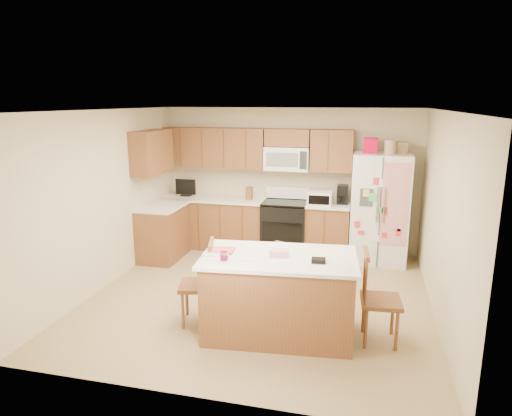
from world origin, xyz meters
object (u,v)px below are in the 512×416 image
(island, at_px, (279,295))
(windsor_chair_right, at_px, (378,300))
(stove, at_px, (285,226))
(windsor_chair_left, at_px, (199,284))
(refrigerator, at_px, (380,207))
(windsor_chair_back, at_px, (294,278))

(island, height_order, windsor_chair_right, windsor_chair_right)
(stove, distance_m, windsor_chair_left, 2.85)
(refrigerator, relative_size, windsor_chair_left, 2.01)
(stove, relative_size, island, 0.63)
(refrigerator, xyz_separation_m, windsor_chair_left, (-2.11, -2.74, -0.44))
(stove, bearing_deg, island, -81.32)
(windsor_chair_right, bearing_deg, stove, 118.92)
(stove, height_order, windsor_chair_left, stove)
(island, xyz_separation_m, windsor_chair_left, (-0.97, 0.05, 0.01))
(stove, height_order, refrigerator, refrigerator)
(refrigerator, relative_size, island, 1.13)
(refrigerator, height_order, windsor_chair_back, refrigerator)
(windsor_chair_left, distance_m, windsor_chair_right, 2.07)
(refrigerator, height_order, windsor_chair_left, refrigerator)
(stove, height_order, windsor_chair_back, stove)
(windsor_chair_left, relative_size, windsor_chair_right, 0.97)
(windsor_chair_right, bearing_deg, refrigerator, 89.17)
(windsor_chair_right, bearing_deg, island, -175.78)
(island, distance_m, windsor_chair_back, 0.63)
(stove, relative_size, windsor_chair_left, 1.11)
(windsor_chair_back, bearing_deg, stove, 102.93)
(windsor_chair_left, bearing_deg, refrigerator, 52.38)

